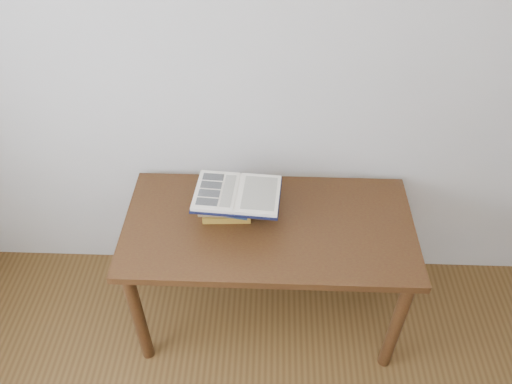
{
  "coord_description": "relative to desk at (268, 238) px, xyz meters",
  "views": [
    {
      "loc": [
        -0.03,
        -0.17,
        2.36
      ],
      "look_at": [
        -0.09,
        1.41,
        0.87
      ],
      "focal_mm": 35.0,
      "sensor_mm": 36.0,
      "label": 1
    }
  ],
  "objects": [
    {
      "name": "book_stack",
      "position": [
        -0.19,
        0.07,
        0.16
      ],
      "size": [
        0.24,
        0.2,
        0.13
      ],
      "color": "#B68B29",
      "rests_on": "desk"
    },
    {
      "name": "open_book",
      "position": [
        -0.14,
        0.05,
        0.24
      ],
      "size": [
        0.4,
        0.29,
        0.03
      ],
      "rotation": [
        0.0,
        0.0,
        -0.07
      ],
      "color": "black",
      "rests_on": "book_stack"
    },
    {
      "name": "desk",
      "position": [
        0.0,
        0.0,
        0.0
      ],
      "size": [
        1.32,
        0.66,
        0.71
      ],
      "color": "#3F290F",
      "rests_on": "ground"
    }
  ]
}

